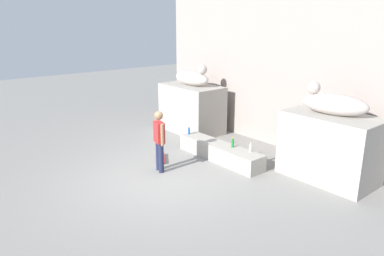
# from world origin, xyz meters

# --- Properties ---
(ground_plane) EXTENTS (40.00, 40.00, 0.00)m
(ground_plane) POSITION_xyz_m (0.00, 0.00, 0.00)
(ground_plane) COLOR gray
(facade_wall) EXTENTS (10.00, 0.60, 5.51)m
(facade_wall) POSITION_xyz_m (0.00, 4.84, 2.75)
(facade_wall) COLOR gray
(facade_wall) RESTS_ON ground_plane
(pedestal_left) EXTENTS (2.30, 1.33, 1.70)m
(pedestal_left) POSITION_xyz_m (-2.74, 3.48, 0.85)
(pedestal_left) COLOR #A39E93
(pedestal_left) RESTS_ON ground_plane
(pedestal_right) EXTENTS (2.30, 1.33, 1.70)m
(pedestal_right) POSITION_xyz_m (2.74, 3.48, 0.85)
(pedestal_right) COLOR #A39E93
(pedestal_right) RESTS_ON ground_plane
(statue_reclining_left) EXTENTS (1.62, 0.63, 0.78)m
(statue_reclining_left) POSITION_xyz_m (-2.70, 3.49, 1.98)
(statue_reclining_left) COLOR #B4A8A0
(statue_reclining_left) RESTS_ON pedestal_left
(statue_reclining_right) EXTENTS (1.68, 0.90, 0.78)m
(statue_reclining_right) POSITION_xyz_m (2.70, 3.48, 1.98)
(statue_reclining_right) COLOR #B4A8A0
(statue_reclining_right) RESTS_ON pedestal_right
(ledge_block) EXTENTS (2.95, 0.63, 0.47)m
(ledge_block) POSITION_xyz_m (0.00, 2.28, 0.23)
(ledge_block) COLOR #A39E93
(ledge_block) RESTS_ON ground_plane
(skater) EXTENTS (0.53, 0.28, 1.67)m
(skater) POSITION_xyz_m (-0.42, 0.44, 0.92)
(skater) COLOR #1E233F
(skater) RESTS_ON ground_plane
(skateboard) EXTENTS (0.77, 0.62, 0.08)m
(skateboard) POSITION_xyz_m (-1.07, 0.94, 0.06)
(skateboard) COLOR maroon
(skateboard) RESTS_ON ground_plane
(bottle_green) EXTENTS (0.08, 0.08, 0.29)m
(bottle_green) POSITION_xyz_m (0.41, 2.39, 0.59)
(bottle_green) COLOR #1E722D
(bottle_green) RESTS_ON ledge_block
(bottle_clear) EXTENTS (0.07, 0.07, 0.27)m
(bottle_clear) POSITION_xyz_m (0.99, 2.48, 0.58)
(bottle_clear) COLOR silver
(bottle_clear) RESTS_ON ledge_block
(bottle_blue) EXTENTS (0.06, 0.06, 0.27)m
(bottle_blue) POSITION_xyz_m (-1.33, 2.20, 0.57)
(bottle_blue) COLOR #194C99
(bottle_blue) RESTS_ON ledge_block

